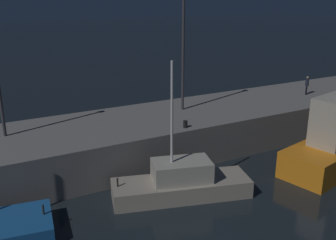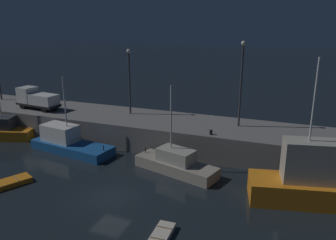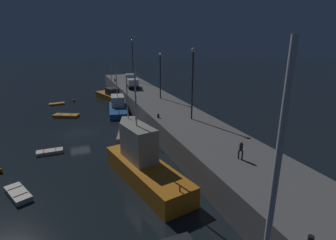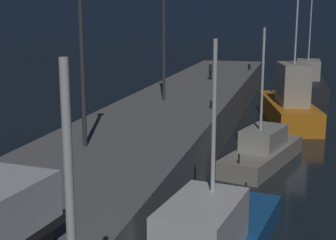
# 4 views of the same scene
# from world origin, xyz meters

# --- Properties ---
(ground_plane) EXTENTS (320.00, 320.00, 0.00)m
(ground_plane) POSITION_xyz_m (0.00, 0.00, 0.00)
(ground_plane) COLOR black
(pier_quay) EXTENTS (74.93, 7.25, 2.72)m
(pier_quay) POSITION_xyz_m (0.00, 12.39, 1.36)
(pier_quay) COLOR slate
(pier_quay) RESTS_ON ground
(fishing_trawler_red) EXTENTS (9.40, 5.20, 7.86)m
(fishing_trawler_red) POSITION_xyz_m (-19.07, 7.27, 0.85)
(fishing_trawler_red) COLOR orange
(fishing_trawler_red) RESTS_ON ground
(fishing_boat_blue) EXTENTS (11.32, 5.36, 10.68)m
(fishing_boat_blue) POSITION_xyz_m (14.86, 4.94, 1.55)
(fishing_boat_blue) COLOR orange
(fishing_boat_blue) RESTS_ON ground
(fishing_boat_white) EXTENTS (9.32, 4.17, 7.68)m
(fishing_boat_white) POSITION_xyz_m (-8.97, 6.95, 0.94)
(fishing_boat_white) COLOR #195193
(fishing_boat_white) RESTS_ON ground
(fishing_trawler_green) EXTENTS (8.06, 4.34, 7.74)m
(fishing_trawler_green) POSITION_xyz_m (3.18, 6.09, 0.82)
(fishing_trawler_green) COLOR gray
(fishing_trawler_green) RESTS_ON ground
(dinghy_orange_near) EXTENTS (3.03, 4.18, 0.45)m
(dinghy_orange_near) POSITION_xyz_m (-8.82, -1.50, 0.21)
(dinghy_orange_near) COLOR orange
(dinghy_orange_near) RESTS_ON ground
(rowboat_white_mid) EXTENTS (1.19, 2.77, 0.39)m
(rowboat_white_mid) POSITION_xyz_m (5.60, -3.26, 0.18)
(rowboat_white_mid) COLOR beige
(rowboat_white_mid) RESTS_ON ground
(dinghy_red_small) EXTENTS (1.55, 2.89, 0.35)m
(dinghy_red_small) POSITION_xyz_m (-18.22, -3.14, 0.16)
(dinghy_red_small) COLOR orange
(dinghy_red_small) RESTS_ON ground
(rowboat_blue_far) EXTENTS (3.36, 2.43, 0.46)m
(rowboat_blue_far) POSITION_xyz_m (13.67, -5.23, 0.21)
(rowboat_blue_far) COLOR beige
(rowboat_blue_far) RESTS_ON ground
(mooring_buoy_near) EXTENTS (0.53, 0.53, 0.53)m
(mooring_buoy_near) POSITION_xyz_m (-19.70, 0.00, 0.26)
(mooring_buoy_near) COLOR orange
(mooring_buoy_near) RESTS_ON ground
(mooring_buoy_mid) EXTENTS (0.45, 0.45, 0.45)m
(mooring_buoy_mid) POSITION_xyz_m (8.76, -7.44, 0.23)
(mooring_buoy_mid) COLOR orange
(mooring_buoy_mid) RESTS_ON ground
(lamp_post_west) EXTENTS (0.44, 0.44, 9.26)m
(lamp_post_west) POSITION_xyz_m (-24.44, 13.48, 8.04)
(lamp_post_west) COLOR #38383D
(lamp_post_west) RESTS_ON pier_quay
(lamp_post_east) EXTENTS (0.44, 0.44, 7.26)m
(lamp_post_east) POSITION_xyz_m (-4.98, 13.34, 7.00)
(lamp_post_east) COLOR #38383D
(lamp_post_east) RESTS_ON pier_quay
(lamp_post_central) EXTENTS (0.44, 0.44, 8.40)m
(lamp_post_central) POSITION_xyz_m (7.35, 13.09, 7.59)
(lamp_post_central) COLOR #38383D
(lamp_post_central) RESTS_ON pier_quay
(utility_truck) EXTENTS (5.74, 2.47, 2.52)m
(utility_truck) POSITION_xyz_m (-16.38, 11.26, 3.97)
(utility_truck) COLOR black
(utility_truck) RESTS_ON pier_quay
(dockworker) EXTENTS (0.40, 0.40, 1.55)m
(dockworker) POSITION_xyz_m (18.92, 11.95, 3.60)
(dockworker) COLOR black
(dockworker) RESTS_ON pier_quay
(bollard_west) EXTENTS (0.28, 0.28, 0.61)m
(bollard_west) POSITION_xyz_m (-25.48, 9.38, 3.02)
(bollard_west) COLOR black
(bollard_west) RESTS_ON pier_quay
(bollard_east) EXTENTS (0.28, 0.28, 0.46)m
(bollard_east) POSITION_xyz_m (5.43, 9.45, 2.94)
(bollard_east) COLOR black
(bollard_east) RESTS_ON pier_quay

